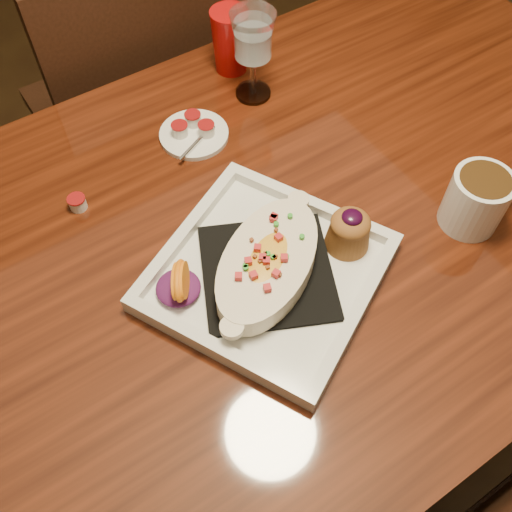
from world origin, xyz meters
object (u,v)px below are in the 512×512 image
saucer (194,133)px  red_tumbler (230,41)px  plate (273,265)px  table (283,250)px  chair_far (135,109)px  goblet (253,41)px  coffee_mug (478,198)px

saucer → red_tumbler: 0.21m
plate → red_tumbler: red_tumbler is taller
table → chair_far: (-0.00, 0.63, -0.15)m
plate → saucer: plate is taller
chair_far → plate: bearing=83.6°
chair_far → red_tumbler: 0.42m
plate → goblet: bearing=33.9°
goblet → saucer: size_ratio=1.36×
chair_far → saucer: bearing=85.2°
plate → chair_far: bearing=56.6°
plate → coffee_mug: (0.32, -0.08, 0.03)m
goblet → red_tumbler: 0.10m
table → plate: (-0.08, -0.08, 0.12)m
table → goblet: 0.36m
plate → red_tumbler: size_ratio=3.36×
chair_far → goblet: bearing=108.1°
red_tumbler → table: bearing=-108.9°
goblet → red_tumbler: bearing=85.7°
coffee_mug → table: bearing=152.6°
chair_far → plate: size_ratio=2.29×
table → red_tumbler: bearing=71.1°
goblet → saucer: 0.19m
chair_far → coffee_mug: 0.88m
table → coffee_mug: size_ratio=11.56×
coffee_mug → red_tumbler: red_tumbler is taller
coffee_mug → goblet: size_ratio=0.78×
coffee_mug → goblet: (-0.12, 0.44, 0.06)m
saucer → goblet: bearing=13.6°
table → chair_far: size_ratio=1.61×
table → red_tumbler: (0.12, 0.36, 0.16)m
coffee_mug → chair_far: bearing=114.2°
chair_far → goblet: chair_far is taller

